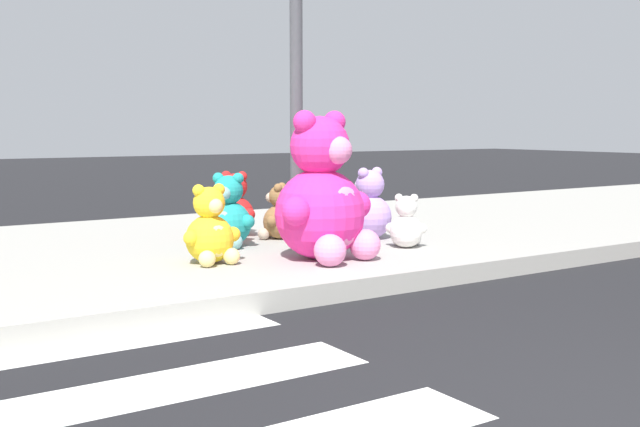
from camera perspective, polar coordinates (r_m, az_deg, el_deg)
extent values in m
cube|color=#9E9B93|center=(6.94, -12.30, -3.02)|extent=(28.00, 4.40, 0.15)
cube|color=white|center=(3.54, -20.60, -13.76)|extent=(3.20, 0.45, 0.00)
cylinder|color=#4C4C51|center=(6.59, -1.80, 11.24)|extent=(0.11, 0.11, 3.20)
sphere|color=#F22D93|center=(6.08, -0.01, -0.03)|extent=(0.73, 0.73, 0.73)
ellipsoid|color=pink|center=(5.90, 1.79, -0.23)|extent=(0.42, 0.24, 0.47)
sphere|color=#F22D93|center=(6.05, -0.01, 5.08)|extent=(0.48, 0.48, 0.48)
sphere|color=pink|center=(5.90, 1.39, 4.77)|extent=(0.22, 0.22, 0.22)
sphere|color=#F22D93|center=(6.16, 1.10, 6.88)|extent=(0.18, 0.18, 0.18)
sphere|color=#F22D93|center=(6.26, 2.81, 0.65)|extent=(0.23, 0.23, 0.23)
sphere|color=pink|center=(6.05, 3.40, -2.36)|extent=(0.25, 0.25, 0.25)
sphere|color=#F22D93|center=(5.93, -1.16, 6.89)|extent=(0.18, 0.18, 0.18)
sphere|color=#F22D93|center=(5.77, -1.79, 0.16)|extent=(0.23, 0.23, 0.23)
sphere|color=pink|center=(5.76, 0.76, -2.79)|extent=(0.25, 0.25, 0.25)
sphere|color=red|center=(7.45, -6.42, -0.19)|extent=(0.39, 0.39, 0.39)
ellipsoid|color=#DB7B7B|center=(7.33, -6.95, -0.30)|extent=(0.19, 0.22, 0.25)
sphere|color=red|center=(7.42, -6.45, 2.03)|extent=(0.25, 0.25, 0.25)
sphere|color=#DB7B7B|center=(7.33, -6.86, 1.85)|extent=(0.12, 0.12, 0.12)
sphere|color=red|center=(7.37, -5.85, 2.80)|extent=(0.10, 0.10, 0.10)
sphere|color=red|center=(7.31, -5.35, -0.07)|extent=(0.12, 0.12, 0.12)
sphere|color=#DB7B7B|center=(7.27, -6.31, -1.36)|extent=(0.13, 0.13, 0.13)
sphere|color=red|center=(7.46, -7.05, 2.82)|extent=(0.10, 0.10, 0.10)
sphere|color=red|center=(7.50, -7.82, 0.06)|extent=(0.12, 0.12, 0.12)
sphere|color=#DB7B7B|center=(7.38, -7.75, -1.27)|extent=(0.13, 0.13, 0.13)
sphere|color=yellow|center=(5.97, -8.28, -1.90)|extent=(0.38, 0.38, 0.38)
ellipsoid|color=#F0DB80|center=(5.85, -7.68, -2.07)|extent=(0.21, 0.09, 0.25)
sphere|color=yellow|center=(5.93, -8.32, 0.80)|extent=(0.25, 0.25, 0.25)
sphere|color=#F0DB80|center=(5.84, -7.85, 0.57)|extent=(0.11, 0.11, 0.11)
sphere|color=yellow|center=(5.96, -7.59, 1.80)|extent=(0.09, 0.09, 0.09)
sphere|color=yellow|center=(6.00, -6.54, -1.55)|extent=(0.12, 0.12, 0.12)
sphere|color=#F0DB80|center=(5.89, -6.65, -3.21)|extent=(0.13, 0.13, 0.13)
sphere|color=yellow|center=(5.89, -9.09, 1.71)|extent=(0.09, 0.09, 0.09)
sphere|color=yellow|center=(5.85, -9.65, -1.82)|extent=(0.12, 0.12, 0.12)
sphere|color=#F0DB80|center=(5.80, -8.47, -3.39)|extent=(0.13, 0.13, 0.13)
sphere|color=#B28CD8|center=(7.21, 3.76, -0.26)|extent=(0.42, 0.42, 0.42)
ellipsoid|color=silver|center=(7.31, 2.89, -0.16)|extent=(0.24, 0.13, 0.27)
sphere|color=#B28CD8|center=(7.18, 3.78, 2.20)|extent=(0.27, 0.27, 0.27)
sphere|color=silver|center=(7.26, 3.09, 2.12)|extent=(0.12, 0.12, 0.12)
sphere|color=#B28CD8|center=(7.11, 3.27, 3.03)|extent=(0.10, 0.10, 0.10)
sphere|color=#B28CD8|center=(7.10, 2.38, -0.11)|extent=(0.13, 0.13, 0.13)
sphere|color=silver|center=(7.27, 2.11, -1.29)|extent=(0.14, 0.14, 0.14)
sphere|color=#B28CD8|center=(7.25, 4.29, 3.09)|extent=(0.10, 0.10, 0.10)
sphere|color=#B28CD8|center=(7.39, 4.48, 0.14)|extent=(0.13, 0.13, 0.13)
sphere|color=silver|center=(7.43, 3.32, -1.12)|extent=(0.14, 0.14, 0.14)
sphere|color=teal|center=(6.79, -6.86, -0.77)|extent=(0.40, 0.40, 0.40)
ellipsoid|color=#7BBFBC|center=(6.66, -7.26, -0.92)|extent=(0.22, 0.22, 0.26)
sphere|color=teal|center=(6.76, -6.89, 1.75)|extent=(0.26, 0.26, 0.26)
sphere|color=#7BBFBC|center=(6.66, -7.20, 1.53)|extent=(0.12, 0.12, 0.12)
sphere|color=teal|center=(6.73, -6.16, 2.63)|extent=(0.10, 0.10, 0.10)
sphere|color=teal|center=(6.68, -5.45, -0.61)|extent=(0.13, 0.13, 0.13)
sphere|color=#7BBFBC|center=(6.62, -6.41, -2.11)|extent=(0.14, 0.14, 0.14)
sphere|color=teal|center=(6.79, -7.64, 2.64)|extent=(0.10, 0.10, 0.10)
sphere|color=teal|center=(6.81, -8.52, -0.53)|extent=(0.13, 0.13, 0.13)
sphere|color=#7BBFBC|center=(6.69, -8.21, -2.04)|extent=(0.14, 0.14, 0.14)
sphere|color=white|center=(6.72, 6.47, -1.33)|extent=(0.29, 0.29, 0.29)
ellipsoid|color=white|center=(6.82, 6.51, -1.21)|extent=(0.16, 0.16, 0.19)
sphere|color=white|center=(6.69, 6.49, 0.51)|extent=(0.19, 0.19, 0.19)
sphere|color=white|center=(6.77, 6.53, 0.49)|extent=(0.09, 0.09, 0.09)
sphere|color=white|center=(6.69, 5.93, 1.17)|extent=(0.07, 0.07, 0.07)
sphere|color=white|center=(6.76, 5.32, -1.08)|extent=(0.09, 0.09, 0.09)
sphere|color=white|center=(6.85, 5.84, -1.97)|extent=(0.10, 0.10, 0.10)
sphere|color=white|center=(6.68, 7.07, 1.15)|extent=(0.07, 0.07, 0.07)
sphere|color=white|center=(6.74, 7.66, -1.13)|extent=(0.09, 0.09, 0.09)
sphere|color=white|center=(6.85, 7.18, -1.99)|extent=(0.10, 0.10, 0.10)
sphere|color=olive|center=(7.21, -3.00, -0.63)|extent=(0.33, 0.33, 0.33)
ellipsoid|color=tan|center=(7.23, -3.90, -0.60)|extent=(0.18, 0.18, 0.21)
sphere|color=olive|center=(7.18, -3.01, 1.30)|extent=(0.21, 0.21, 0.21)
sphere|color=tan|center=(7.20, -3.71, 1.21)|extent=(0.10, 0.10, 0.10)
sphere|color=olive|center=(7.10, -3.16, 1.93)|extent=(0.08, 0.08, 0.08)
sphere|color=olive|center=(7.06, -3.63, -0.57)|extent=(0.10, 0.10, 0.10)
sphere|color=tan|center=(7.17, -4.24, -1.53)|extent=(0.11, 0.11, 0.11)
sphere|color=olive|center=(7.24, -2.87, 2.02)|extent=(0.08, 0.08, 0.08)
sphere|color=olive|center=(7.36, -3.02, -0.28)|extent=(0.10, 0.10, 0.10)
sphere|color=tan|center=(7.34, -3.87, -1.34)|extent=(0.11, 0.11, 0.11)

